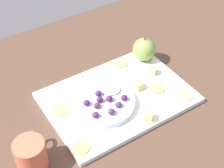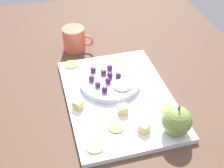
{
  "view_description": "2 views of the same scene",
  "coord_description": "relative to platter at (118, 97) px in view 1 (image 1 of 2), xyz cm",
  "views": [
    {
      "loc": [
        41.64,
        52.04,
        72.81
      ],
      "look_at": [
        3.87,
        -6.44,
        8.58
      ],
      "focal_mm": 54.07,
      "sensor_mm": 36.0,
      "label": 1
    },
    {
      "loc": [
        -58.19,
        14.83,
        63.17
      ],
      "look_at": [
        4.93,
        -2.26,
        9.48
      ],
      "focal_mm": 50.25,
      "sensor_mm": 36.0,
      "label": 2
    }
  ],
  "objects": [
    {
      "name": "platter",
      "position": [
        0.0,
        0.0,
        0.0
      ],
      "size": [
        39.81,
        28.33,
        1.48
      ],
      "primitive_type": "cube",
      "color": "white",
      "rests_on": "table"
    },
    {
      "name": "cracker_3",
      "position": [
        17.66,
        10.28,
        0.94
      ],
      "size": [
        4.42,
        4.42,
        0.4
      ],
      "primitive_type": "cylinder",
      "color": "tan",
      "rests_on": "platter"
    },
    {
      "name": "table",
      "position": [
        -3.62,
        3.83,
        -3.01
      ],
      "size": [
        145.7,
        101.59,
        4.54
      ],
      "primitive_type": "cube",
      "color": "#50382B",
      "rests_on": "ground"
    },
    {
      "name": "grape_5",
      "position": [
        5.44,
        -1.42,
        3.36
      ],
      "size": [
        1.87,
        1.68,
        1.62
      ],
      "primitive_type": "ellipsoid",
      "color": "#422157",
      "rests_on": "serving_dish"
    },
    {
      "name": "grape_4",
      "position": [
        6.15,
        6.23,
        3.42
      ],
      "size": [
        1.87,
        1.68,
        1.74
      ],
      "primitive_type": "ellipsoid",
      "color": "#50295A",
      "rests_on": "serving_dish"
    },
    {
      "name": "cracker_1",
      "position": [
        16.1,
        -3.56,
        0.94
      ],
      "size": [
        4.42,
        4.42,
        0.4
      ],
      "primitive_type": "cylinder",
      "color": "tan",
      "rests_on": "platter"
    },
    {
      "name": "cup",
      "position": [
        28.79,
        7.2,
        3.16
      ],
      "size": [
        7.41,
        9.86,
        7.8
      ],
      "color": "#DD6548",
      "rests_on": "table"
    },
    {
      "name": "grape_0",
      "position": [
        3.2,
        5.1,
        3.32
      ],
      "size": [
        1.87,
        1.68,
        1.55
      ],
      "primitive_type": "ellipsoid",
      "color": "#422F5F",
      "rests_on": "serving_dish"
    },
    {
      "name": "grape_2",
      "position": [
        0.48,
        3.68,
        3.37
      ],
      "size": [
        1.87,
        1.68,
        1.65
      ],
      "primitive_type": "ellipsoid",
      "color": "#4C195A",
      "rests_on": "serving_dish"
    },
    {
      "name": "grape_1",
      "position": [
        4.02,
        1.96,
        3.38
      ],
      "size": [
        1.87,
        1.68,
        1.66
      ],
      "primitive_type": "ellipsoid",
      "color": "#4E1C52",
      "rests_on": "serving_dish"
    },
    {
      "name": "cracker_2",
      "position": [
        -11.06,
        4.16,
        0.94
      ],
      "size": [
        4.42,
        4.42,
        0.4
      ],
      "primitive_type": "cylinder",
      "color": "tan",
      "rests_on": "platter"
    },
    {
      "name": "apple_stem",
      "position": [
        -16.14,
        -9.56,
        8.61
      ],
      "size": [
        0.5,
        0.5,
        1.2
      ],
      "primitive_type": "cylinder",
      "color": "brown",
      "rests_on": "apple_whole"
    },
    {
      "name": "apple_slice_0",
      "position": [
        1.47,
        -1.37,
        2.85
      ],
      "size": [
        5.12,
        5.12,
        0.6
      ],
      "primitive_type": "cylinder",
      "color": "beige",
      "rests_on": "serving_dish"
    },
    {
      "name": "cheese_cube_1",
      "position": [
        -6.65,
        0.83,
        1.89
      ],
      "size": [
        2.43,
        2.43,
        2.3
      ],
      "primitive_type": "cube",
      "rotation": [
        0.0,
        0.0,
        0.06
      ],
      "color": "#E0C772",
      "rests_on": "platter"
    },
    {
      "name": "cheese_cube_2",
      "position": [
        -14.02,
        -2.35,
        1.89
      ],
      "size": [
        3.19,
        3.19,
        2.3
      ],
      "primitive_type": "cube",
      "rotation": [
        0.0,
        0.0,
        0.58
      ],
      "color": "#ECD474",
      "rests_on": "platter"
    },
    {
      "name": "cracker_0",
      "position": [
        -8.6,
        -11.21,
        0.94
      ],
      "size": [
        4.42,
        4.42,
        0.4
      ],
      "primitive_type": "cylinder",
      "color": "tan",
      "rests_on": "platter"
    },
    {
      "name": "grape_7",
      "position": [
        10.12,
        4.88,
        3.3
      ],
      "size": [
        1.87,
        1.68,
        1.51
      ],
      "primitive_type": "ellipsoid",
      "color": "#4E2056",
      "rests_on": "serving_dish"
    },
    {
      "name": "serving_dish",
      "position": [
        5.4,
        1.01,
        1.64
      ],
      "size": [
        17.25,
        17.25,
        1.81
      ],
      "primitive_type": "cylinder",
      "color": "silver",
      "rests_on": "platter"
    },
    {
      "name": "grape_8",
      "position": [
        8.14,
        2.25,
        3.31
      ],
      "size": [
        1.87,
        1.68,
        1.53
      ],
      "primitive_type": "ellipsoid",
      "color": "#53294B",
      "rests_on": "serving_dish"
    },
    {
      "name": "grape_6",
      "position": [
        6.37,
        0.82,
        3.39
      ],
      "size": [
        1.87,
        1.68,
        1.68
      ],
      "primitive_type": "ellipsoid",
      "color": "#491D57",
      "rests_on": "serving_dish"
    },
    {
      "name": "cracker_4",
      "position": [
        -15.73,
        10.33,
        0.94
      ],
      "size": [
        4.42,
        4.42,
        0.4
      ],
      "primitive_type": "cylinder",
      "color": "tan",
      "rests_on": "platter"
    },
    {
      "name": "apple_whole",
      "position": [
        -16.14,
        -9.56,
        4.37
      ],
      "size": [
        7.27,
        7.27,
        7.27
      ],
      "primitive_type": "sphere",
      "color": "#7A9B47",
      "rests_on": "platter"
    },
    {
      "name": "cheese_cube_0",
      "position": [
        -1.81,
        11.62,
        1.89
      ],
      "size": [
        3.25,
        3.25,
        2.3
      ],
      "primitive_type": "cube",
      "rotation": [
        0.0,
        0.0,
        0.74
      ],
      "color": "#EDD370",
      "rests_on": "platter"
    },
    {
      "name": "grape_3",
      "position": [
        9.93,
        -0.09,
        3.3
      ],
      "size": [
        1.87,
        1.68,
        1.51
      ],
      "primitive_type": "ellipsoid",
      "color": "#4E1F59",
      "rests_on": "serving_dish"
    }
  ]
}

